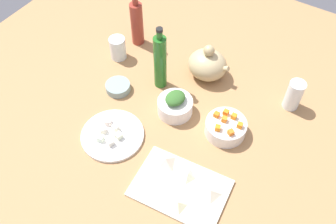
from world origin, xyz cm
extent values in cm
cube|color=#A4774B|center=(0.00, 0.00, 1.50)|extent=(190.00, 190.00, 3.00)
cube|color=silver|center=(17.87, -20.98, 3.50)|extent=(31.29, 22.80, 1.00)
cylinder|color=white|center=(-12.82, -16.32, 3.60)|extent=(22.15, 22.15, 1.20)
cylinder|color=white|center=(-0.09, 4.86, 6.04)|extent=(12.88, 12.88, 6.08)
cylinder|color=white|center=(19.83, 6.46, 5.73)|extent=(14.42, 14.42, 5.45)
cylinder|color=#819998|center=(-24.42, 2.36, 4.52)|extent=(9.53, 9.53, 3.04)
ellipsoid|color=tan|center=(0.77, 27.69, 8.70)|extent=(15.45, 14.26, 11.40)
sphere|color=tan|center=(0.77, 27.69, 16.13)|extent=(4.33, 4.33, 4.33)
cylinder|color=tan|center=(7.33, 27.69, 10.13)|extent=(5.38, 2.00, 3.93)
cylinder|color=#256621|center=(-12.15, 13.79, 14.58)|extent=(4.87, 4.87, 23.16)
cylinder|color=#256621|center=(-12.15, 13.79, 27.74)|extent=(2.19, 2.19, 3.16)
cylinder|color=black|center=(-12.15, 13.79, 29.92)|extent=(2.44, 2.44, 1.20)
cylinder|color=maroon|center=(-33.93, 29.50, 12.61)|extent=(5.21, 5.21, 19.22)
cylinder|color=maroon|center=(-33.93, 29.50, 23.96)|extent=(2.34, 2.34, 3.48)
cylinder|color=white|center=(35.04, 30.46, 9.06)|extent=(5.93, 5.93, 12.13)
cylinder|color=white|center=(-35.39, 17.38, 7.81)|extent=(6.62, 6.62, 9.63)
cube|color=orange|center=(24.37, 7.33, 9.35)|extent=(1.99, 1.99, 1.80)
cube|color=orange|center=(18.48, 2.32, 9.35)|extent=(2.29, 2.29, 1.80)
cube|color=orange|center=(18.72, 6.84, 9.35)|extent=(2.14, 2.14, 1.80)
cube|color=orange|center=(15.50, 7.15, 9.35)|extent=(1.90, 1.90, 1.80)
cube|color=orange|center=(23.04, 3.00, 9.35)|extent=(2.48, 2.48, 1.80)
cube|color=orange|center=(20.96, 9.73, 9.35)|extent=(1.85, 1.85, 1.80)
cube|color=orange|center=(17.80, 9.80, 9.35)|extent=(1.86, 1.86, 1.80)
ellipsoid|color=#346428|center=(-0.09, 4.86, 10.80)|extent=(7.79, 8.86, 3.45)
cube|color=white|center=(-13.05, -14.07, 5.30)|extent=(2.67, 2.67, 2.20)
cube|color=silver|center=(-16.23, -17.14, 5.30)|extent=(2.99, 2.99, 2.20)
cube|color=silver|center=(-10.78, -19.94, 5.30)|extent=(2.83, 2.83, 2.20)
cube|color=#ECF2CD|center=(-10.01, -16.23, 5.30)|extent=(2.69, 2.69, 2.20)
cube|color=white|center=(-14.79, -20.36, 5.30)|extent=(2.74, 2.74, 2.20)
cube|color=white|center=(-16.81, -13.35, 5.30)|extent=(2.93, 2.93, 2.20)
pyramid|color=beige|center=(17.98, -16.48, 5.15)|extent=(5.01, 5.33, 2.29)
pyramid|color=beige|center=(9.30, -16.25, 5.59)|extent=(7.54, 7.65, 3.17)
pyramid|color=beige|center=(26.95, -18.05, 5.28)|extent=(7.44, 7.16, 2.57)
pyramid|color=beige|center=(20.47, -26.74, 5.19)|extent=(6.28, 6.30, 2.38)
camera|label=1|loc=(43.15, -68.34, 111.02)|focal=39.52mm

